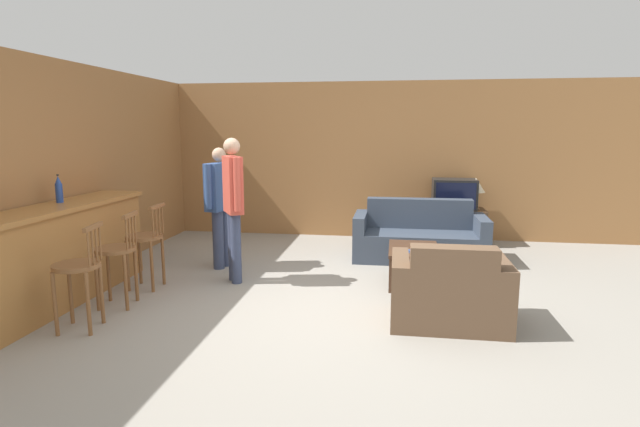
# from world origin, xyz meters

# --- Properties ---
(ground_plane) EXTENTS (24.00, 24.00, 0.00)m
(ground_plane) POSITION_xyz_m (0.00, 0.00, 0.00)
(ground_plane) COLOR gray
(wall_back) EXTENTS (9.40, 0.08, 2.60)m
(wall_back) POSITION_xyz_m (0.00, 3.59, 1.30)
(wall_back) COLOR #9E6B3D
(wall_back) RESTS_ON ground_plane
(wall_left) EXTENTS (0.08, 8.59, 2.60)m
(wall_left) POSITION_xyz_m (-3.10, 1.29, 1.30)
(wall_left) COLOR #9E6B3D
(wall_left) RESTS_ON ground_plane
(bar_counter) EXTENTS (0.55, 2.63, 1.04)m
(bar_counter) POSITION_xyz_m (-2.77, -0.28, 0.53)
(bar_counter) COLOR #A87038
(bar_counter) RESTS_ON ground_plane
(bar_chair_near) EXTENTS (0.48, 0.48, 0.98)m
(bar_chair_near) POSITION_xyz_m (-2.12, -0.88, 0.54)
(bar_chair_near) COLOR brown
(bar_chair_near) RESTS_ON ground_plane
(bar_chair_mid) EXTENTS (0.47, 0.47, 0.98)m
(bar_chair_mid) POSITION_xyz_m (-2.12, -0.25, 0.54)
(bar_chair_mid) COLOR brown
(bar_chair_mid) RESTS_ON ground_plane
(bar_chair_far) EXTENTS (0.42, 0.42, 0.98)m
(bar_chair_far) POSITION_xyz_m (-2.12, 0.36, 0.54)
(bar_chair_far) COLOR brown
(bar_chair_far) RESTS_ON ground_plane
(couch_far) EXTENTS (1.82, 0.84, 0.83)m
(couch_far) POSITION_xyz_m (1.05, 2.19, 0.29)
(couch_far) COLOR #384251
(couch_far) RESTS_ON ground_plane
(armchair_near) EXTENTS (1.08, 0.80, 0.80)m
(armchair_near) POSITION_xyz_m (1.22, -0.24, 0.29)
(armchair_near) COLOR brown
(armchair_near) RESTS_ON ground_plane
(coffee_table) EXTENTS (0.58, 0.86, 0.43)m
(coffee_table) POSITION_xyz_m (0.93, 0.99, 0.36)
(coffee_table) COLOR #472D1E
(coffee_table) RESTS_ON ground_plane
(tv_unit) EXTENTS (0.98, 0.53, 0.57)m
(tv_unit) POSITION_xyz_m (1.63, 3.22, 0.28)
(tv_unit) COLOR #513823
(tv_unit) RESTS_ON ground_plane
(tv) EXTENTS (0.67, 0.48, 0.48)m
(tv) POSITION_xyz_m (1.63, 3.22, 0.80)
(tv) COLOR black
(tv) RESTS_ON tv_unit
(bottle) EXTENTS (0.07, 0.07, 0.30)m
(bottle) POSITION_xyz_m (-2.85, -0.05, 1.18)
(bottle) COLOR #234293
(bottle) RESTS_ON bar_counter
(book_on_table) EXTENTS (0.23, 0.22, 0.02)m
(book_on_table) POSITION_xyz_m (0.95, 0.78, 0.44)
(book_on_table) COLOR navy
(book_on_table) RESTS_ON coffee_table
(table_lamp) EXTENTS (0.29, 0.29, 0.50)m
(table_lamp) POSITION_xyz_m (1.95, 3.22, 0.94)
(table_lamp) COLOR brown
(table_lamp) RESTS_ON tv_unit
(person_by_window) EXTENTS (0.30, 0.59, 1.59)m
(person_by_window) POSITION_xyz_m (-1.56, 1.33, 0.89)
(person_by_window) COLOR #384260
(person_by_window) RESTS_ON ground_plane
(person_by_counter) EXTENTS (0.35, 0.46, 1.72)m
(person_by_counter) POSITION_xyz_m (-1.19, 0.75, 0.98)
(person_by_counter) COLOR #384260
(person_by_counter) RESTS_ON ground_plane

